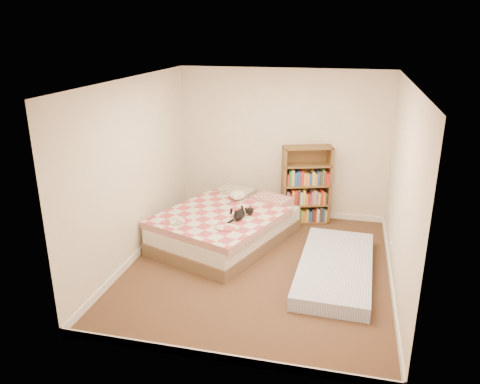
% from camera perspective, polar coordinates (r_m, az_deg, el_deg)
% --- Properties ---
extents(room, '(3.51, 4.01, 2.51)m').
position_cam_1_polar(room, '(6.04, 2.41, 0.98)').
color(room, '#4D2F21').
rests_on(room, ground).
extents(bed, '(2.12, 2.49, 0.56)m').
position_cam_1_polar(bed, '(7.14, -1.67, -4.08)').
color(bed, brown).
rests_on(bed, room).
extents(bookshelf, '(0.87, 0.50, 1.31)m').
position_cam_1_polar(bookshelf, '(7.83, 8.03, -0.20)').
color(bookshelf, brown).
rests_on(bookshelf, room).
extents(floor_mattress, '(1.00, 2.09, 0.19)m').
position_cam_1_polar(floor_mattress, '(6.41, 11.55, -9.05)').
color(floor_mattress, '#7281BE').
rests_on(floor_mattress, room).
extents(black_cat, '(0.34, 0.57, 0.13)m').
position_cam_1_polar(black_cat, '(6.76, -0.01, -2.65)').
color(black_cat, black).
rests_on(black_cat, bed).
extents(white_dog, '(0.38, 0.38, 0.14)m').
position_cam_1_polar(white_dog, '(7.46, -0.23, -0.40)').
color(white_dog, silver).
rests_on(white_dog, bed).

